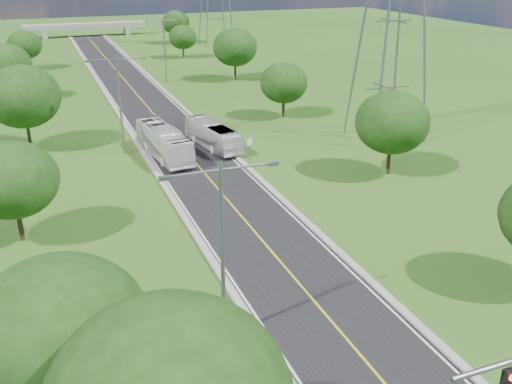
{
  "coord_description": "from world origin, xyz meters",
  "views": [
    {
      "loc": [
        -13.54,
        -12.09,
        18.99
      ],
      "look_at": [
        0.3,
        23.59,
        3.0
      ],
      "focal_mm": 40.0,
      "sensor_mm": 36.0,
      "label": 1
    }
  ],
  "objects": [
    {
      "name": "speed_limit_sign",
      "position": [
        5.2,
        37.98,
        1.6
      ],
      "size": [
        0.55,
        0.09,
        2.4
      ],
      "color": "slate",
      "rests_on": "ground"
    },
    {
      "name": "bus_inbound",
      "position": [
        -2.38,
        42.37,
        1.59
      ],
      "size": [
        3.68,
        11.19,
        3.06
      ],
      "primitive_type": "imported",
      "rotation": [
        0.0,
        0.0,
        0.1
      ],
      "color": "white",
      "rests_on": "road"
    },
    {
      "name": "tree_rb",
      "position": [
        16.0,
        30.0,
        4.95
      ],
      "size": [
        6.72,
        6.72,
        7.82
      ],
      "color": "black",
      "rests_on": "ground"
    },
    {
      "name": "tree_lb",
      "position": [
        -16.0,
        28.0,
        4.64
      ],
      "size": [
        6.3,
        6.3,
        7.33
      ],
      "color": "black",
      "rests_on": "ground"
    },
    {
      "name": "streetlight_near_left",
      "position": [
        -6.0,
        12.0,
        5.94
      ],
      "size": [
        5.9,
        0.25,
        10.0
      ],
      "color": "slate",
      "rests_on": "ground"
    },
    {
      "name": "tree_lc",
      "position": [
        -15.0,
        50.0,
        5.58
      ],
      "size": [
        7.56,
        7.56,
        8.79
      ],
      "color": "black",
      "rests_on": "ground"
    },
    {
      "name": "bus_outbound",
      "position": [
        3.05,
        43.33,
        1.38
      ],
      "size": [
        3.74,
        9.74,
        2.65
      ],
      "primitive_type": "imported",
      "rotation": [
        0.0,
        0.0,
        3.31
      ],
      "color": "silver",
      "rests_on": "road"
    },
    {
      "name": "tree_le",
      "position": [
        -14.5,
        98.0,
        4.33
      ],
      "size": [
        5.88,
        5.88,
        6.84
      ],
      "color": "black",
      "rests_on": "ground"
    },
    {
      "name": "curb_left",
      "position": [
        -4.25,
        66.0,
        0.11
      ],
      "size": [
        0.5,
        150.0,
        0.22
      ],
      "primitive_type": "cube",
      "color": "gray",
      "rests_on": "ground"
    },
    {
      "name": "ground",
      "position": [
        0.0,
        60.0,
        0.0
      ],
      "size": [
        260.0,
        260.0,
        0.0
      ],
      "primitive_type": "plane",
      "color": "#285117",
      "rests_on": "ground"
    },
    {
      "name": "road",
      "position": [
        0.0,
        66.0,
        0.03
      ],
      "size": [
        8.0,
        150.0,
        0.06
      ],
      "primitive_type": "cube",
      "color": "black",
      "rests_on": "ground"
    },
    {
      "name": "tree_rf",
      "position": [
        18.0,
        120.0,
        4.64
      ],
      "size": [
        6.3,
        6.3,
        7.33
      ],
      "color": "black",
      "rests_on": "ground"
    },
    {
      "name": "streetlight_mid_left",
      "position": [
        -6.0,
        45.0,
        5.94
      ],
      "size": [
        5.9,
        0.25,
        10.0
      ],
      "color": "slate",
      "rests_on": "ground"
    },
    {
      "name": "power_tower_near",
      "position": [
        22.0,
        40.0,
        14.01
      ],
      "size": [
        9.0,
        6.4,
        28.0
      ],
      "color": "slate",
      "rests_on": "ground"
    },
    {
      "name": "tree_rd",
      "position": [
        17.0,
        76.0,
        5.27
      ],
      "size": [
        7.14,
        7.14,
        8.3
      ],
      "color": "black",
      "rests_on": "ground"
    },
    {
      "name": "streetlight_far_right",
      "position": [
        6.0,
        78.0,
        5.94
      ],
      "size": [
        5.9,
        0.25,
        10.0
      ],
      "color": "slate",
      "rests_on": "ground"
    },
    {
      "name": "tree_rc",
      "position": [
        15.0,
        52.0,
        4.33
      ],
      "size": [
        5.88,
        5.88,
        6.84
      ],
      "color": "black",
      "rests_on": "ground"
    },
    {
      "name": "overpass",
      "position": [
        0.0,
        140.0,
        2.41
      ],
      "size": [
        30.0,
        3.0,
        3.2
      ],
      "color": "gray",
      "rests_on": "ground"
    },
    {
      "name": "curb_right",
      "position": [
        4.25,
        66.0,
        0.11
      ],
      "size": [
        0.5,
        150.0,
        0.22
      ],
      "primitive_type": "cube",
      "color": "gray",
      "rests_on": "ground"
    },
    {
      "name": "tree_ld",
      "position": [
        -17.0,
        74.0,
        4.95
      ],
      "size": [
        6.72,
        6.72,
        7.82
      ],
      "color": "black",
      "rests_on": "ground"
    },
    {
      "name": "tree_re",
      "position": [
        14.5,
        100.0,
        4.02
      ],
      "size": [
        5.46,
        5.46,
        6.35
      ],
      "color": "black",
      "rests_on": "ground"
    },
    {
      "name": "tree_la",
      "position": [
        -14.0,
        8.0,
        5.27
      ],
      "size": [
        7.14,
        7.14,
        8.3
      ],
      "color": "black",
      "rests_on": "ground"
    }
  ]
}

